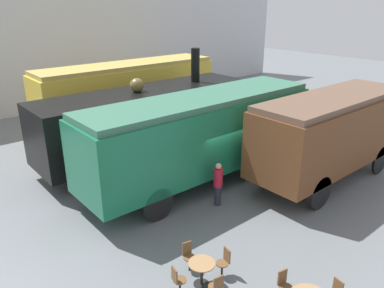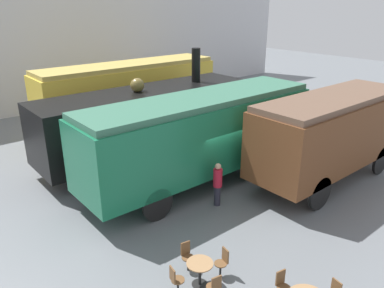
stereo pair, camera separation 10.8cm
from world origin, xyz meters
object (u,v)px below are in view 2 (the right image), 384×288
Objects in this scene: passenger_coach_vintage at (130,91)px; cafe_table_mid at (200,269)px; passenger_coach_wooden at (331,130)px; visitor_person at (218,183)px; cafe_chair_0 at (282,284)px; steam_locomotive at (149,117)px; streamlined_locomotive at (217,128)px.

cafe_table_mid is (-5.66, -12.87, -1.74)m from passenger_coach_vintage.
cafe_table_mid is (-8.37, -1.42, -1.71)m from passenger_coach_wooden.
passenger_coach_vintage is at bearing 76.79° from visitor_person.
cafe_chair_0 is (-4.41, -14.63, -1.76)m from passenger_coach_vintage.
passenger_coach_vintage is at bearing 173.79° from cafe_chair_0.
steam_locomotive reaches higher than streamlined_locomotive.
steam_locomotive is at bearing 122.13° from passenger_coach_wooden.
streamlined_locomotive is 14.42× the size of cafe_chair_0.
visitor_person is (-5.07, 1.39, -1.31)m from passenger_coach_wooden.
visitor_person is (-2.36, -10.06, -1.34)m from passenger_coach_vintage.
passenger_coach_vintage is 10.41m from visitor_person.
cafe_table_mid is at bearing -136.82° from streamlined_locomotive.
passenger_coach_wooden is at bearing -57.87° from steam_locomotive.
steam_locomotive is 6.27× the size of visitor_person.
streamlined_locomotive reaches higher than visitor_person.
streamlined_locomotive is at bearing 160.42° from cafe_chair_0.
visitor_person is (3.30, 2.81, 0.40)m from cafe_table_mid.
cafe_table_mid is at bearing -134.12° from cafe_chair_0.
steam_locomotive is at bearing 82.85° from visitor_person.
passenger_coach_vintage reaches higher than visitor_person.
passenger_coach_vintage is at bearing 69.71° from steam_locomotive.
passenger_coach_wooden reaches higher than cafe_chair_0.
streamlined_locomotive is 4.69m from passenger_coach_wooden.
visitor_person is at bearing -103.21° from passenger_coach_vintage.
passenger_coach_vintage is at bearing 66.26° from cafe_table_mid.
streamlined_locomotive reaches higher than cafe_table_mid.
cafe_chair_0 is 0.51× the size of visitor_person.
streamlined_locomotive reaches higher than passenger_coach_wooden.
cafe_chair_0 is at bearing -106.79° from passenger_coach_vintage.
passenger_coach_vintage is at bearing 85.34° from streamlined_locomotive.
cafe_chair_0 is (-7.12, -3.18, -1.73)m from passenger_coach_wooden.
passenger_coach_wooden reaches higher than visitor_person.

